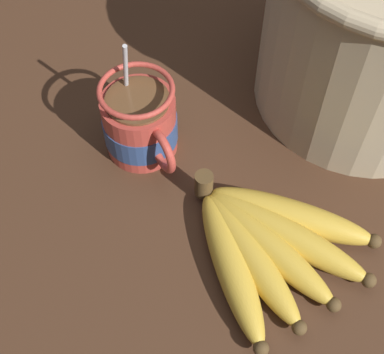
# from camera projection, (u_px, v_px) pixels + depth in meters

# --- Properties ---
(table) EXTENTS (0.95, 0.95, 0.03)m
(table) POSITION_uv_depth(u_px,v_px,m) (184.00, 166.00, 0.63)
(table) COLOR #422819
(table) RESTS_ON ground
(coffee_mug) EXTENTS (0.12, 0.08, 0.14)m
(coffee_mug) POSITION_uv_depth(u_px,v_px,m) (141.00, 124.00, 0.59)
(coffee_mug) COLOR #B23D33
(coffee_mug) RESTS_ON table
(banana_bunch) EXTENTS (0.19, 0.19, 0.04)m
(banana_bunch) POSITION_uv_depth(u_px,v_px,m) (267.00, 243.00, 0.54)
(banana_bunch) COLOR #4C381E
(banana_bunch) RESTS_ON table
(woven_basket) EXTENTS (0.27, 0.27, 0.21)m
(woven_basket) POSITION_uv_depth(u_px,v_px,m) (383.00, 25.00, 0.58)
(woven_basket) COLOR tan
(woven_basket) RESTS_ON table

